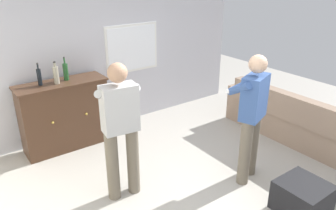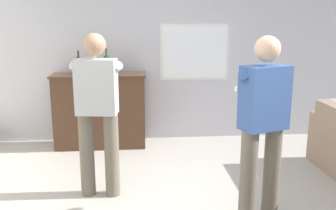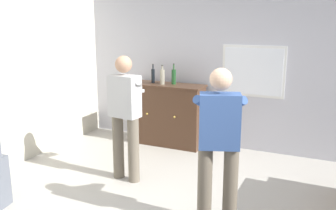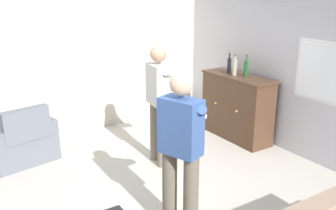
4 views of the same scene
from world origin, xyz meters
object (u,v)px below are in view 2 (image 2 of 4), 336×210
Objects in this scene: bottle_spirits_clear at (79,65)px; person_standing_left at (98,108)px; sideboard_cabinet at (100,110)px; bottle_wine_green at (107,64)px; bottle_liquor_amber at (94,65)px; person_standing_right at (262,122)px.

bottle_spirits_clear is 1.67m from person_standing_left.
person_standing_left is (0.41, -1.60, -0.25)m from bottle_spirits_clear.
sideboard_cabinet is 3.74× the size of bottle_wine_green.
bottle_wine_green reaches higher than bottle_liquor_amber.
bottle_wine_green is 2.73m from person_standing_right.
bottle_wine_green reaches higher than sideboard_cabinet.
person_standing_left is at bearing -82.72° from bottle_liquor_amber.
person_standing_left and person_standing_right have the same top height.
person_standing_left is (0.02, -1.61, -0.25)m from bottle_wine_green.
bottle_spirits_clear is 2.95m from person_standing_right.
bottle_liquor_amber is at bearing 97.28° from person_standing_left.
person_standing_right is at bearing -50.04° from bottle_spirits_clear.
person_standing_left is at bearing -85.03° from sideboard_cabinet.
person_standing_left is at bearing -75.69° from bottle_spirits_clear.
bottle_liquor_amber reaches higher than sideboard_cabinet.
bottle_wine_green is 0.21× the size of person_standing_left.
bottle_liquor_amber is (-0.17, -0.09, 0.00)m from bottle_wine_green.
person_standing_right reaches higher than bottle_spirits_clear.
bottle_wine_green is 0.21× the size of person_standing_right.
person_standing_right is (1.50, -2.27, -0.25)m from bottle_wine_green.
bottle_spirits_clear is (-0.21, 0.07, -0.01)m from bottle_liquor_amber.
person_standing_left is (0.20, -1.53, -0.25)m from bottle_liquor_amber.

